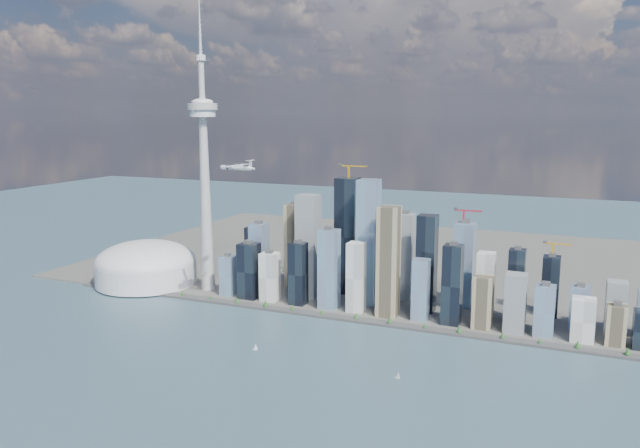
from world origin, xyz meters
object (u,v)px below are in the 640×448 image
at_px(dome_stadium, 146,265).
at_px(sailboat_west, 255,348).
at_px(needle_tower, 204,170).
at_px(airplane, 237,167).
at_px(sailboat_east, 398,376).

relative_size(dome_stadium, sailboat_west, 18.79).
xyz_separation_m(needle_tower, airplane, (149.41, -135.06, 21.98)).
bearing_deg(dome_stadium, sailboat_east, -22.37).
bearing_deg(sailboat_west, sailboat_east, -15.78).
bearing_deg(sailboat_east, needle_tower, 163.81).
relative_size(dome_stadium, airplane, 2.90).
bearing_deg(airplane, sailboat_west, -45.58).
xyz_separation_m(airplane, sailboat_east, (305.51, -119.77, -254.48)).
xyz_separation_m(sailboat_west, sailboat_east, (220.93, -16.22, -0.07)).
relative_size(needle_tower, sailboat_east, 52.82).
distance_m(airplane, sailboat_east, 415.26).
height_order(needle_tower, airplane, needle_tower).
height_order(needle_tower, sailboat_east, needle_tower).
distance_m(dome_stadium, sailboat_west, 439.80).
distance_m(needle_tower, sailboat_east, 570.91).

